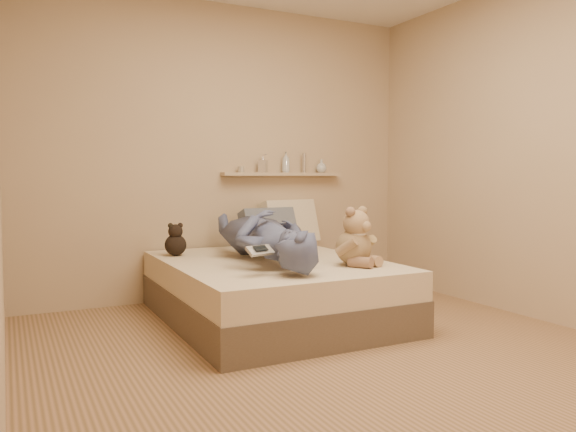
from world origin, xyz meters
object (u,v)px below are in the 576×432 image
pillow_grey (269,228)px  teddy_bear (356,241)px  bed (271,290)px  pillow_cream (289,223)px  dark_plush (176,242)px  person (265,235)px  wall_shelf (283,174)px  game_console (260,250)px

pillow_grey → teddy_bear: bearing=-84.1°
bed → pillow_cream: bearing=55.4°
dark_plush → person: bearing=-48.1°
person → wall_shelf: (0.61, 0.93, 0.46)m
dark_plush → teddy_bear: bearing=-46.3°
dark_plush → person: (0.51, -0.57, 0.08)m
teddy_bear → bed: bearing=130.6°
person → wall_shelf: wall_shelf is taller
pillow_grey → wall_shelf: size_ratio=0.42×
pillow_grey → game_console: bearing=-117.2°
teddy_bear → dark_plush: size_ratio=1.60×
bed → teddy_bear: teddy_bear is taller
bed → dark_plush: size_ratio=7.23×
dark_plush → pillow_grey: bearing=8.9°
person → pillow_cream: bearing=-119.1°
game_console → teddy_bear: bearing=6.3°
game_console → pillow_cream: size_ratio=0.36×
teddy_bear → wall_shelf: 1.49m
game_console → person: 0.63m
bed → pillow_cream: (0.57, 0.83, 0.43)m
game_console → dark_plush: dark_plush is taller
bed → game_console: 0.78m
person → teddy_bear: bearing=143.5°
person → game_console: bearing=70.6°
teddy_bear → dark_plush: teddy_bear is taller
dark_plush → pillow_grey: size_ratio=0.53×
person → pillow_grey: bearing=-109.5°
dark_plush → game_console: bearing=-78.6°
dark_plush → wall_shelf: wall_shelf is taller
dark_plush → person: 0.78m
pillow_cream → teddy_bear: bearing=-96.4°
bed → game_console: game_console is taller
teddy_bear → pillow_grey: bearing=95.9°
teddy_bear → pillow_cream: bearing=83.6°
game_console → teddy_bear: 0.78m
dark_plush → person: person is taller
pillow_grey → wall_shelf: (0.25, 0.22, 0.48)m
pillow_grey → wall_shelf: bearing=41.5°
wall_shelf → dark_plush: bearing=-162.5°
bed → person: (-0.06, -0.02, 0.42)m
pillow_cream → person: 1.06m
bed → wall_shelf: size_ratio=1.58×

